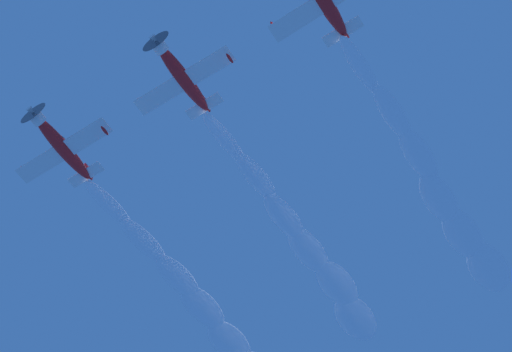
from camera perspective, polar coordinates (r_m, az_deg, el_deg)
airplane_left_wingman at (r=75.20m, az=-5.17°, el=6.90°), size 10.16×9.11×2.99m
airplane_right_wingman at (r=78.20m, az=-13.28°, el=2.07°), size 10.16×9.15×3.01m
smoke_trail_lead at (r=83.05m, az=13.32°, el=-2.47°), size 5.52×34.27×4.71m
smoke_trail_left_wingman at (r=87.31m, az=4.47°, el=-6.23°), size 4.76×33.86×4.86m
smoke_trail_right_wingman at (r=89.96m, az=-2.74°, el=-10.18°), size 5.14×34.49×4.82m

